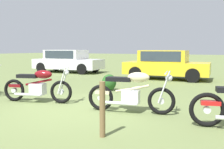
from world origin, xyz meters
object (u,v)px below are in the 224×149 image
(shrub_low, at_px, (109,82))
(car_white, at_px, (67,60))
(motorcycle_maroon, at_px, (38,86))
(car_yellow, at_px, (165,63))
(motorcycle_cream, at_px, (131,92))
(fence_post_wooden, at_px, (102,109))

(shrub_low, bearing_deg, car_white, 139.44)
(motorcycle_maroon, relative_size, car_white, 0.45)
(motorcycle_maroon, bearing_deg, shrub_low, 57.84)
(car_white, bearing_deg, car_yellow, -10.86)
(car_white, bearing_deg, motorcycle_maroon, -62.79)
(motorcycle_cream, height_order, fence_post_wooden, motorcycle_cream)
(car_yellow, bearing_deg, motorcycle_cream, -84.83)
(motorcycle_cream, relative_size, car_yellow, 0.50)
(motorcycle_cream, xyz_separation_m, car_white, (-7.82, 7.53, 0.31))
(car_white, relative_size, car_yellow, 1.07)
(motorcycle_maroon, distance_m, car_yellow, 7.32)
(fence_post_wooden, bearing_deg, motorcycle_maroon, 152.49)
(motorcycle_cream, xyz_separation_m, shrub_low, (-2.02, 2.56, -0.19))
(motorcycle_maroon, bearing_deg, car_yellow, 61.51)
(motorcycle_maroon, distance_m, car_white, 9.22)
(fence_post_wooden, bearing_deg, motorcycle_cream, 98.43)
(motorcycle_maroon, xyz_separation_m, shrub_low, (0.78, 2.75, -0.18))
(fence_post_wooden, relative_size, shrub_low, 1.64)
(shrub_low, bearing_deg, motorcycle_maroon, -105.86)
(car_white, relative_size, fence_post_wooden, 4.65)
(car_yellow, height_order, shrub_low, car_yellow)
(motorcycle_cream, relative_size, car_white, 0.46)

